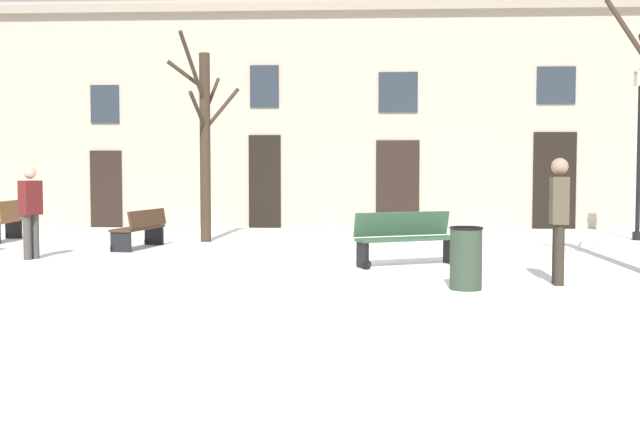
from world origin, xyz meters
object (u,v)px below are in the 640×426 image
object	(u,v)px
tree_left_of_center	(205,139)
streetlamp	(640,136)
person_crossing_plaza	(559,214)
person_by_shop_door	(31,208)
bench_back_to_back_left	(141,228)
bench_near_center_tree	(406,237)
bench_near_lamp	(6,221)
litter_bin	(466,258)

from	to	relation	value
tree_left_of_center	streetlamp	xyz separation A→B (m)	(10.17, 0.89, 0.10)
person_crossing_plaza	person_by_shop_door	size ratio (longest dim) A/B	1.05
bench_back_to_back_left	person_by_shop_door	size ratio (longest dim) A/B	1.02
bench_near_center_tree	tree_left_of_center	bearing A→B (deg)	112.17
person_crossing_plaza	bench_near_lamp	bearing A→B (deg)	67.99
streetlamp	bench_near_center_tree	distance (m)	7.99
streetlamp	bench_near_lamp	size ratio (longest dim) A/B	2.54
streetlamp	bench_near_lamp	bearing A→B (deg)	-176.42
bench_near_center_tree	person_crossing_plaza	size ratio (longest dim) A/B	1.03
tree_left_of_center	bench_back_to_back_left	bearing A→B (deg)	-124.50
tree_left_of_center	bench_near_center_tree	distance (m)	6.29
tree_left_of_center	person_by_shop_door	xyz separation A→B (m)	(-2.50, -3.55, -1.43)
litter_bin	bench_back_to_back_left	size ratio (longest dim) A/B	0.49
bench_near_center_tree	person_crossing_plaza	bearing A→B (deg)	-69.31
tree_left_of_center	person_by_shop_door	bearing A→B (deg)	-125.12
person_crossing_plaza	bench_back_to_back_left	bearing A→B (deg)	64.89
streetlamp	litter_bin	bearing A→B (deg)	-124.59
tree_left_of_center	person_by_shop_door	distance (m)	4.57
litter_bin	person_by_shop_door	distance (m)	8.09
litter_bin	streetlamp	bearing A→B (deg)	55.41
tree_left_of_center	streetlamp	size ratio (longest dim) A/B	1.14
bench_back_to_back_left	person_by_shop_door	distance (m)	2.53
litter_bin	bench_near_center_tree	world-z (taller)	bench_near_center_tree
tree_left_of_center	litter_bin	distance (m)	8.54
tree_left_of_center	person_crossing_plaza	xyz separation A→B (m)	(6.32, -6.20, -1.37)
bench_near_lamp	person_crossing_plaza	world-z (taller)	person_crossing_plaza
bench_back_to_back_left	bench_near_lamp	distance (m)	3.94
bench_near_center_tree	bench_back_to_back_left	xyz separation A→B (m)	(-5.38, 2.63, -0.06)
litter_bin	bench_back_to_back_left	distance (m)	7.91
bench_back_to_back_left	bench_near_lamp	xyz separation A→B (m)	(-3.65, 1.50, 0.06)
streetlamp	person_crossing_plaza	world-z (taller)	streetlamp
person_by_shop_door	bench_back_to_back_left	bearing A→B (deg)	169.08
bench_near_center_tree	bench_back_to_back_left	bearing A→B (deg)	130.11
person_crossing_plaza	bench_near_center_tree	bearing A→B (deg)	51.71
litter_bin	bench_near_center_tree	bearing A→B (deg)	103.96
bench_back_to_back_left	streetlamp	bearing A→B (deg)	111.53
litter_bin	person_by_shop_door	xyz separation A→B (m)	(-7.44, 3.14, 0.52)
bench_back_to_back_left	person_crossing_plaza	distance (m)	8.74
streetlamp	person_by_shop_door	world-z (taller)	streetlamp
person_crossing_plaza	streetlamp	bearing A→B (deg)	-21.35
streetlamp	litter_bin	distance (m)	9.43
litter_bin	person_crossing_plaza	bearing A→B (deg)	19.61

